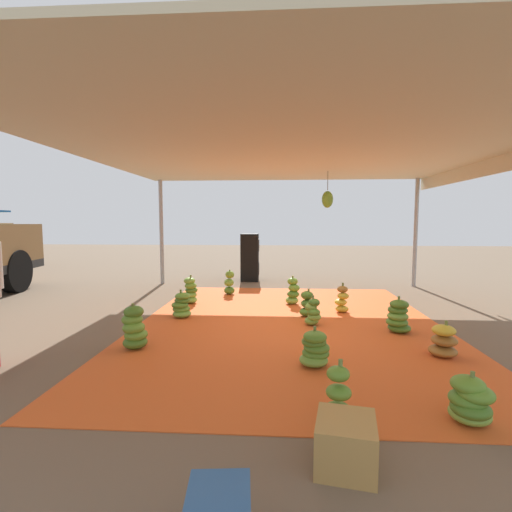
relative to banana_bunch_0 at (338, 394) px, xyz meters
name	(u,v)px	position (x,y,z in m)	size (l,w,h in m)	color
ground_plane	(110,321)	(2.93, 3.35, -0.22)	(40.00, 40.00, 0.00)	brown
tarp_orange	(289,324)	(2.93, 0.35, -0.21)	(6.46, 4.86, 0.01)	#E05B23
tent_canopy	(296,154)	(2.94, 0.26, 2.51)	(8.00, 7.00, 2.81)	#9EA0A5
banana_bunch_0	(338,394)	(0.00, 0.00, 0.00)	(0.27, 0.27, 0.51)	#60932D
banana_bunch_1	(190,291)	(4.36, 2.32, 0.04)	(0.41, 0.38, 0.58)	#75A83D
banana_bunch_2	(293,292)	(4.40, 0.24, 0.04)	(0.35, 0.35, 0.58)	#75A83D
banana_bunch_3	(470,401)	(-0.01, -1.08, -0.02)	(0.48, 0.46, 0.44)	#75A83D
banana_bunch_4	(229,283)	(5.33, 1.65, 0.04)	(0.30, 0.31, 0.57)	#477523
banana_bunch_5	(342,300)	(3.78, -0.64, 0.02)	(0.30, 0.31, 0.54)	gold
banana_bunch_6	(134,329)	(1.61, 2.40, 0.05)	(0.44, 0.45, 0.60)	#477523
banana_bunch_7	(313,313)	(2.87, -0.03, -0.01)	(0.33, 0.34, 0.48)	#6B9E38
banana_bunch_8	(315,349)	(1.17, 0.09, -0.02)	(0.45, 0.43, 0.46)	#6B9E38
banana_bunch_9	(444,342)	(1.57, -1.53, -0.03)	(0.43, 0.44, 0.45)	#996628
banana_bunch_10	(182,306)	(3.24, 2.20, -0.01)	(0.46, 0.44, 0.48)	#6B9E38
banana_bunch_11	(398,317)	(2.56, -1.28, 0.02)	(0.44, 0.47, 0.55)	#477523
banana_bunch_12	(307,305)	(3.45, 0.01, 0.00)	(0.36, 0.36, 0.49)	#518428
speaker_stack	(250,257)	(7.39, 1.34, 0.44)	(0.58, 0.51, 1.32)	black
crate_0	(346,443)	(-0.63, 0.04, -0.05)	(0.43, 0.40, 0.34)	#B78947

